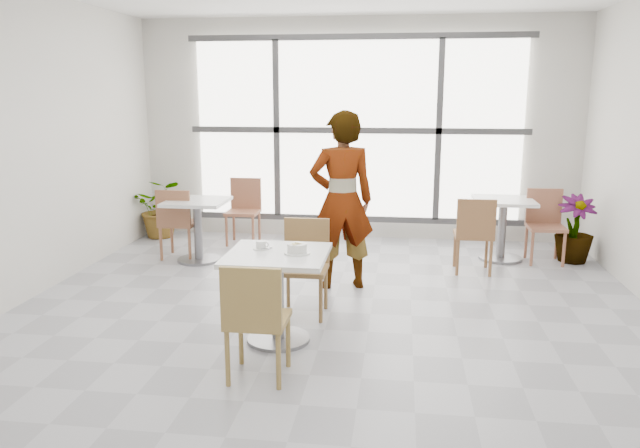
# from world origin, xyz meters

# --- Properties ---
(floor) EXTENTS (7.00, 7.00, 0.00)m
(floor) POSITION_xyz_m (0.00, 0.00, 0.00)
(floor) COLOR #9E9EA5
(floor) RESTS_ON ground
(wall_back) EXTENTS (6.00, 0.00, 6.00)m
(wall_back) POSITION_xyz_m (0.00, 3.50, 1.50)
(wall_back) COLOR silver
(wall_back) RESTS_ON ground
(wall_front) EXTENTS (6.00, 0.00, 6.00)m
(wall_front) POSITION_xyz_m (0.00, -3.50, 1.50)
(wall_front) COLOR silver
(wall_front) RESTS_ON ground
(window) EXTENTS (4.60, 0.07, 2.52)m
(window) POSITION_xyz_m (0.00, 3.44, 1.50)
(window) COLOR white
(window) RESTS_ON ground
(main_table) EXTENTS (0.80, 0.80, 0.75)m
(main_table) POSITION_xyz_m (-0.35, -0.28, 0.52)
(main_table) COLOR silver
(main_table) RESTS_ON ground
(chair_near) EXTENTS (0.42, 0.42, 0.87)m
(chair_near) POSITION_xyz_m (-0.36, -1.02, 0.50)
(chair_near) COLOR #A38244
(chair_near) RESTS_ON ground
(chair_far) EXTENTS (0.42, 0.42, 0.87)m
(chair_far) POSITION_xyz_m (-0.24, 0.42, 0.50)
(chair_far) COLOR olive
(chair_far) RESTS_ON ground
(oatmeal_bowl) EXTENTS (0.21, 0.21, 0.09)m
(oatmeal_bowl) POSITION_xyz_m (-0.19, -0.29, 0.79)
(oatmeal_bowl) COLOR silver
(oatmeal_bowl) RESTS_ON main_table
(coffee_cup) EXTENTS (0.16, 0.13, 0.07)m
(coffee_cup) POSITION_xyz_m (-0.50, -0.18, 0.78)
(coffee_cup) COLOR silver
(coffee_cup) RESTS_ON main_table
(person) EXTENTS (0.76, 0.61, 1.84)m
(person) POSITION_xyz_m (0.02, 1.21, 0.92)
(person) COLOR black
(person) RESTS_ON ground
(bg_table_left) EXTENTS (0.70, 0.70, 0.75)m
(bg_table_left) POSITION_xyz_m (-1.79, 1.99, 0.49)
(bg_table_left) COLOR silver
(bg_table_left) RESTS_ON ground
(bg_table_right) EXTENTS (0.70, 0.70, 0.75)m
(bg_table_right) POSITION_xyz_m (1.85, 2.54, 0.49)
(bg_table_right) COLOR white
(bg_table_right) RESTS_ON ground
(bg_chair_left_near) EXTENTS (0.42, 0.42, 0.87)m
(bg_chair_left_near) POSITION_xyz_m (-2.07, 2.03, 0.50)
(bg_chair_left_near) COLOR #8F5A3D
(bg_chair_left_near) RESTS_ON ground
(bg_chair_left_far) EXTENTS (0.42, 0.42, 0.87)m
(bg_chair_left_far) POSITION_xyz_m (-1.47, 2.97, 0.50)
(bg_chair_left_far) COLOR #9B5F44
(bg_chair_left_far) RESTS_ON ground
(bg_chair_right_near) EXTENTS (0.42, 0.42, 0.87)m
(bg_chair_right_near) POSITION_xyz_m (1.45, 1.88, 0.50)
(bg_chair_right_near) COLOR brown
(bg_chair_right_near) RESTS_ON ground
(bg_chair_right_far) EXTENTS (0.42, 0.42, 0.87)m
(bg_chair_right_far) POSITION_xyz_m (2.35, 2.55, 0.50)
(bg_chair_right_far) COLOR #9E6047
(bg_chair_right_far) RESTS_ON ground
(plant_left) EXTENTS (0.82, 0.73, 0.83)m
(plant_left) POSITION_xyz_m (-2.70, 3.13, 0.42)
(plant_left) COLOR #538946
(plant_left) RESTS_ON ground
(plant_right) EXTENTS (0.49, 0.49, 0.81)m
(plant_right) POSITION_xyz_m (2.70, 2.55, 0.41)
(plant_right) COLOR #4C7D40
(plant_right) RESTS_ON ground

